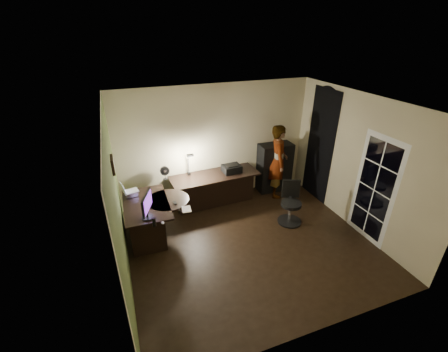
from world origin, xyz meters
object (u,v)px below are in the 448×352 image
object	(u,v)px
cabinet	(274,167)
monitor	(147,209)
desk_right	(215,189)
office_chair	(291,204)
desk_left	(148,220)
person	(278,162)

from	to	relation	value
cabinet	monitor	world-z (taller)	cabinet
desk_right	office_chair	size ratio (longest dim) A/B	2.22
office_chair	desk_left	bearing A→B (deg)	-168.02
monitor	office_chair	size ratio (longest dim) A/B	0.56
desk_left	person	distance (m)	3.26
cabinet	person	xyz separation A→B (m)	(-0.07, -0.27, 0.28)
desk_left	desk_right	world-z (taller)	desk_left
desk_right	monitor	xyz separation A→B (m)	(-1.65, -1.22, 0.58)
desk_right	cabinet	xyz separation A→B (m)	(1.62, 0.15, 0.24)
office_chair	desk_right	bearing A→B (deg)	157.43
desk_left	cabinet	size ratio (longest dim) A/B	1.10
office_chair	person	bearing A→B (deg)	98.30
office_chair	person	xyz separation A→B (m)	(0.29, 1.14, 0.44)
cabinet	person	bearing A→B (deg)	-104.04
desk_right	desk_left	bearing A→B (deg)	-158.70
desk_left	person	bearing A→B (deg)	11.76
desk_right	monitor	distance (m)	2.13
desk_left	desk_right	bearing A→B (deg)	25.04
desk_left	office_chair	distance (m)	2.92
cabinet	desk_left	bearing A→B (deg)	-163.71
desk_right	person	distance (m)	1.63
desk_right	cabinet	size ratio (longest dim) A/B	1.64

